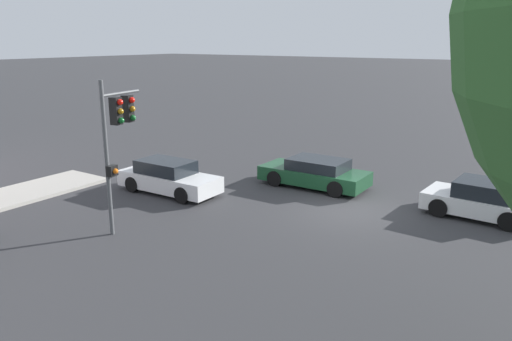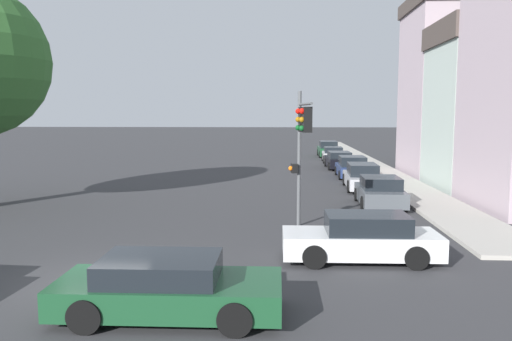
{
  "view_description": "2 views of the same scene",
  "coord_description": "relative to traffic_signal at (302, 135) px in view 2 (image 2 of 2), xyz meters",
  "views": [
    {
      "loc": [
        -7.29,
        17.03,
        6.36
      ],
      "look_at": [
        1.23,
        4.4,
        2.33
      ],
      "focal_mm": 35.0,
      "sensor_mm": 36.0,
      "label": 1
    },
    {
      "loc": [
        4.86,
        -12.12,
        4.28
      ],
      "look_at": [
        3.95,
        4.71,
        2.36
      ],
      "focal_mm": 35.0,
      "sensor_mm": 36.0,
      "label": 2
    }
  ],
  "objects": [
    {
      "name": "ground_plane",
      "position": [
        -5.54,
        -6.15,
        -3.51
      ],
      "size": [
        300.0,
        300.0,
        0.0
      ],
      "primitive_type": "plane",
      "color": "#333335"
    },
    {
      "name": "sidewalk_strip",
      "position": [
        6.49,
        26.34,
        -3.44
      ],
      "size": [
        2.66,
        60.0,
        0.14
      ],
      "color": "#ADA89E",
      "rests_on": "ground_plane"
    },
    {
      "name": "rowhouse_backdrop",
      "position": [
        12.01,
        11.03,
        2.41
      ],
      "size": [
        8.2,
        19.96,
        12.81
      ],
      "color": "#B29EA8",
      "rests_on": "ground_plane"
    },
    {
      "name": "traffic_signal",
      "position": [
        0.0,
        0.0,
        0.0
      ],
      "size": [
        0.81,
        2.01,
        5.13
      ],
      "rotation": [
        0.0,
        0.0,
        3.33
      ],
      "color": "#515456",
      "rests_on": "ground_plane"
    },
    {
      "name": "crossing_car_0",
      "position": [
        -3.11,
        -8.2,
        -2.89
      ],
      "size": [
        4.76,
        2.09,
        1.28
      ],
      "rotation": [
        0.0,
        0.0,
        0.01
      ],
      "color": "#194728",
      "rests_on": "ground_plane"
    },
    {
      "name": "crossing_car_2",
      "position": [
        1.64,
        -3.93,
        -2.85
      ],
      "size": [
        4.54,
        1.88,
        1.39
      ],
      "rotation": [
        0.0,
        0.0,
        3.16
      ],
      "color": "silver",
      "rests_on": "ground_plane"
    },
    {
      "name": "parked_car_0",
      "position": [
        3.85,
        4.93,
        -2.85
      ],
      "size": [
        2.11,
        4.01,
        1.39
      ],
      "rotation": [
        0.0,
        0.0,
        1.54
      ],
      "color": "#4C5156",
      "rests_on": "ground_plane"
    },
    {
      "name": "parked_car_1",
      "position": [
        3.83,
        10.16,
        -2.82
      ],
      "size": [
        2.01,
        4.77,
        1.48
      ],
      "rotation": [
        0.0,
        0.0,
        1.54
      ],
      "color": "#B7B7BC",
      "rests_on": "ground_plane"
    },
    {
      "name": "parked_car_2",
      "position": [
        3.99,
        15.46,
        -2.84
      ],
      "size": [
        2.05,
        4.17,
        1.45
      ],
      "rotation": [
        0.0,
        0.0,
        1.56
      ],
      "color": "navy",
      "rests_on": "ground_plane"
    },
    {
      "name": "parked_car_3",
      "position": [
        3.74,
        21.12,
        -2.87
      ],
      "size": [
        2.04,
        4.64,
        1.34
      ],
      "rotation": [
        0.0,
        0.0,
        1.59
      ],
      "color": "black",
      "rests_on": "ground_plane"
    },
    {
      "name": "parked_car_4",
      "position": [
        3.77,
        26.14,
        -2.85
      ],
      "size": [
        1.94,
        3.94,
        1.38
      ],
      "rotation": [
        0.0,
        0.0,
        1.55
      ],
      "color": "silver",
      "rests_on": "ground_plane"
    },
    {
      "name": "parked_car_5",
      "position": [
        3.86,
        32.11,
        -2.78
      ],
      "size": [
        2.01,
        4.66,
        1.57
      ],
      "rotation": [
        0.0,
        0.0,
        1.57
      ],
      "color": "#194728",
      "rests_on": "ground_plane"
    }
  ]
}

